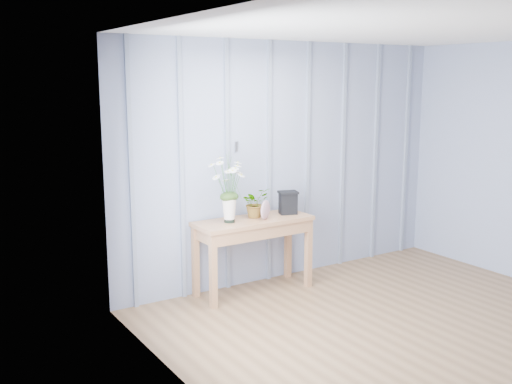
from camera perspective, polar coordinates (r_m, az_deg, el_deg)
ground at (r=5.12m, az=18.17°, el=-14.21°), size 4.50×4.50×0.00m
room_shell at (r=5.28m, az=11.69°, el=9.14°), size 4.00×4.50×2.50m
sideboard at (r=5.95m, az=-0.26°, el=-3.66°), size 1.20×0.45×0.75m
daisy_vase at (r=5.71m, az=-2.58°, el=1.09°), size 0.46×0.35×0.65m
spider_plant at (r=5.97m, az=-0.08°, el=-1.03°), size 0.29×0.26×0.30m
felt_disc_vessel at (r=5.88m, az=0.90°, el=-1.71°), size 0.19×0.15×0.19m
carved_box at (r=6.13m, az=3.07°, el=-0.99°), size 0.23×0.21×0.24m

